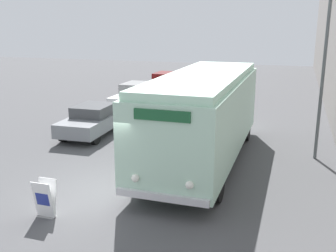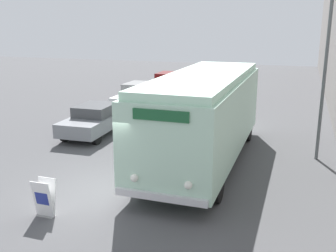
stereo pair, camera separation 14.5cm
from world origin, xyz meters
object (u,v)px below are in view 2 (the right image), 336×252
object	(u,v)px
streetlamp	(327,50)
parked_car_mid	(139,96)
vintage_bus	(204,113)
sign_board	(44,199)
parked_car_near	(95,119)
parked_car_far	(169,82)

from	to	relation	value
streetlamp	parked_car_mid	size ratio (longest dim) A/B	1.48
parked_car_mid	vintage_bus	bearing A→B (deg)	-51.78
vintage_bus	sign_board	world-z (taller)	vintage_bus
parked_car_near	parked_car_mid	size ratio (longest dim) A/B	0.99
streetlamp	parked_car_mid	xyz separation A→B (m)	(-9.80, 5.94, -3.29)
streetlamp	sign_board	bearing A→B (deg)	-134.04
sign_board	streetlamp	xyz separation A→B (m)	(6.95, 7.19, 3.59)
sign_board	streetlamp	world-z (taller)	streetlamp
parked_car_far	streetlamp	bearing A→B (deg)	-49.86
vintage_bus	parked_car_mid	bearing A→B (deg)	127.37
parked_car_near	parked_car_far	distance (m)	11.75
parked_car_mid	parked_car_far	bearing A→B (deg)	92.95
streetlamp	parked_car_near	distance (m)	10.19
sign_board	streetlamp	bearing A→B (deg)	45.96
sign_board	parked_car_near	bearing A→B (deg)	109.50
parked_car_far	sign_board	bearing A→B (deg)	-80.52
streetlamp	parked_car_near	bearing A→B (deg)	178.12
vintage_bus	parked_car_mid	xyz separation A→B (m)	(-5.80, 7.59, -1.04)
parked_car_mid	sign_board	bearing A→B (deg)	-76.92
parked_car_near	sign_board	bearing A→B (deg)	-72.55
sign_board	parked_car_mid	distance (m)	13.44
streetlamp	parked_car_far	distance (m)	16.03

